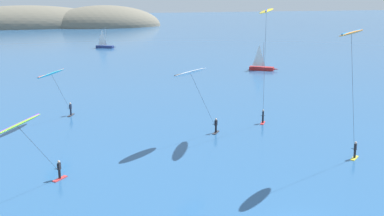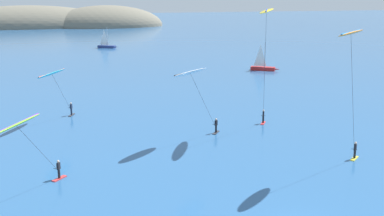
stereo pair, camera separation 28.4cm
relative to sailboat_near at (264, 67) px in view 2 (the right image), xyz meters
name	(u,v)px [view 2 (the right image)]	position (x,y,z in m)	size (l,w,h in m)	color
headland_island	(58,27)	(-43.13, 127.33, -0.64)	(96.46, 32.12, 18.15)	#6B6656
sailboat_near	(264,67)	(0.00, 0.00, 0.00)	(5.56, 3.94, 5.70)	#B22323
sailboat_far	(108,46)	(-27.85, 45.37, 0.00)	(5.71, 3.57, 5.70)	navy
kitesurfer_white	(192,77)	(-25.23, -42.03, 6.53)	(6.96, 6.40, 8.09)	#2D2D33
kitesurfer_cyan	(54,77)	(-39.42, -30.47, 5.12)	(4.30, 7.53, 6.54)	#2D2D33
kitesurfer_lime	(20,129)	(-41.04, -53.35, 5.32)	(5.09, 8.60, 6.75)	red
kitesurfer_orange	(351,45)	(-14.13, -53.03, 10.74)	(6.32, 5.77, 12.68)	yellow
kitesurfer_yellow	(266,19)	(-16.49, -39.97, 12.14)	(4.09, 7.54, 13.95)	red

